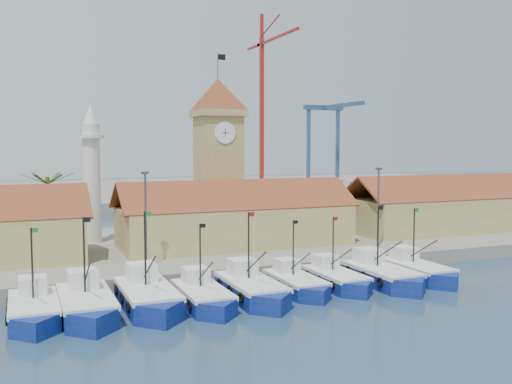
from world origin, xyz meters
name	(u,v)px	position (x,y,z in m)	size (l,w,h in m)	color
ground	(320,301)	(0.00, 0.00, 0.00)	(400.00, 400.00, 0.00)	#1E3950
quay	(224,246)	(0.00, 24.00, 0.75)	(140.00, 32.00, 1.50)	gray
terminal	(115,192)	(0.00, 110.00, 1.00)	(240.00, 80.00, 2.00)	gray
boat_0	(34,312)	(-22.18, 3.09, 0.75)	(3.49, 9.57, 7.24)	navy
boat_1	(87,307)	(-18.46, 2.71, 0.82)	(3.83, 10.48, 7.93)	navy
boat_2	(148,299)	(-13.72, 3.02, 0.84)	(3.93, 10.76, 8.14)	navy
boat_3	(204,298)	(-9.49, 1.99, 0.73)	(3.39, 9.28, 7.02)	navy
boat_4	(253,291)	(-5.07, 2.34, 0.80)	(3.74, 10.25, 7.75)	navy
boat_5	(297,285)	(-0.53, 3.12, 0.69)	(3.23, 8.86, 6.71)	navy
boat_6	(337,280)	(3.65, 3.29, 0.70)	(3.28, 8.98, 6.79)	navy
boat_7	(383,277)	(8.07, 2.47, 0.80)	(3.75, 10.26, 7.76)	navy
boat_8	(419,272)	(12.56, 2.97, 0.75)	(3.51, 9.60, 7.27)	navy
hall_center	(235,224)	(0.00, 20.00, 3.99)	(27.04, 10.13, 7.61)	tan
hall_right	(454,212)	(32.00, 20.00, 3.99)	(31.20, 10.13, 7.61)	tan
clock_tower	(218,154)	(0.00, 26.00, 11.96)	(5.80, 5.80, 22.70)	tan
minaret	(92,173)	(-15.00, 28.00, 9.73)	(3.00, 3.00, 16.30)	silver
palm_tree	(48,206)	(-20.00, 26.00, 6.25)	(5.60, 5.03, 8.39)	brown
lamp_posts	(267,209)	(0.50, 12.00, 6.48)	(80.70, 0.25, 9.03)	#3F3F44
crane_red_right	(263,91)	(39.68, 103.77, 28.04)	(1.00, 32.25, 47.04)	maroon
gantry	(329,122)	(62.00, 106.65, 20.04)	(13.00, 22.00, 23.20)	navy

